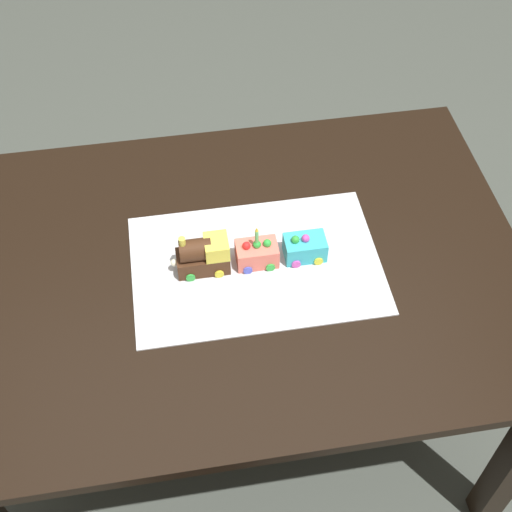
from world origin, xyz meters
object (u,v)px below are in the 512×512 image
cake_car_gondola_turquoise (304,246)px  birthday_candle (256,234)px  dining_table (240,291)px  cake_locomotive (203,254)px  cake_car_caboose_coral (257,252)px

cake_car_gondola_turquoise → birthday_candle: 0.14m
dining_table → birthday_candle: (0.04, 0.00, 0.21)m
cake_locomotive → cake_car_gondola_turquoise: bearing=0.0°
cake_locomotive → birthday_candle: bearing=0.0°
dining_table → cake_locomotive: size_ratio=10.00×
dining_table → cake_locomotive: (-0.09, 0.00, 0.16)m
dining_table → cake_car_gondola_turquoise: (0.16, 0.00, 0.14)m
dining_table → cake_car_gondola_turquoise: size_ratio=14.00×
dining_table → cake_car_gondola_turquoise: bearing=1.1°
cake_car_caboose_coral → cake_car_gondola_turquoise: (0.12, -0.00, -0.00)m
dining_table → cake_car_caboose_coral: (0.04, 0.00, 0.14)m
birthday_candle → cake_locomotive: bearing=-180.0°
cake_locomotive → cake_car_caboose_coral: bearing=0.0°
birthday_candle → cake_car_caboose_coral: bearing=0.0°
cake_locomotive → cake_car_caboose_coral: cake_locomotive is taller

